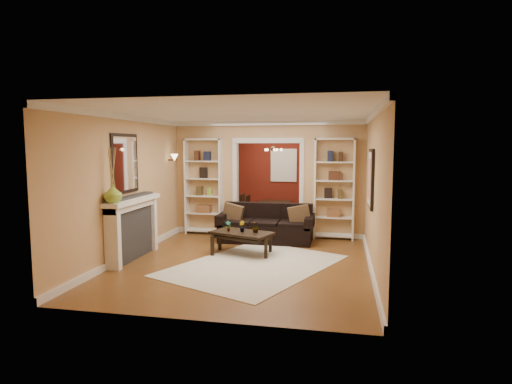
% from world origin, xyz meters
% --- Properties ---
extents(floor, '(8.00, 8.00, 0.00)m').
position_xyz_m(floor, '(0.00, 0.00, 0.00)').
color(floor, brown).
rests_on(floor, ground).
extents(ceiling, '(8.00, 8.00, 0.00)m').
position_xyz_m(ceiling, '(0.00, 0.00, 2.70)').
color(ceiling, white).
rests_on(ceiling, ground).
extents(wall_back, '(8.00, 0.00, 8.00)m').
position_xyz_m(wall_back, '(0.00, 4.00, 1.35)').
color(wall_back, tan).
rests_on(wall_back, ground).
extents(wall_front, '(8.00, 0.00, 8.00)m').
position_xyz_m(wall_front, '(0.00, -4.00, 1.35)').
color(wall_front, tan).
rests_on(wall_front, ground).
extents(wall_left, '(0.00, 8.00, 8.00)m').
position_xyz_m(wall_left, '(-2.25, 0.00, 1.35)').
color(wall_left, tan).
rests_on(wall_left, ground).
extents(wall_right, '(0.00, 8.00, 8.00)m').
position_xyz_m(wall_right, '(2.25, 0.00, 1.35)').
color(wall_right, tan).
rests_on(wall_right, ground).
extents(partition_wall, '(4.50, 0.15, 2.70)m').
position_xyz_m(partition_wall, '(0.00, 1.20, 1.35)').
color(partition_wall, tan).
rests_on(partition_wall, floor).
extents(red_back_panel, '(4.44, 0.04, 2.64)m').
position_xyz_m(red_back_panel, '(0.00, 3.97, 1.32)').
color(red_back_panel, maroon).
rests_on(red_back_panel, floor).
extents(dining_window, '(0.78, 0.03, 0.98)m').
position_xyz_m(dining_window, '(0.00, 3.93, 1.55)').
color(dining_window, '#8CA5CC').
rests_on(dining_window, wall_back).
extents(area_rug, '(3.31, 3.77, 0.01)m').
position_xyz_m(area_rug, '(0.22, -1.50, 0.01)').
color(area_rug, beige).
rests_on(area_rug, floor).
extents(sofa, '(2.12, 0.91, 0.83)m').
position_xyz_m(sofa, '(0.08, 0.45, 0.41)').
color(sofa, black).
rests_on(sofa, floor).
extents(pillow_left, '(0.45, 0.18, 0.44)m').
position_xyz_m(pillow_left, '(-0.67, 0.43, 0.63)').
color(pillow_left, brown).
rests_on(pillow_left, sofa).
extents(pillow_right, '(0.46, 0.16, 0.46)m').
position_xyz_m(pillow_right, '(0.83, 0.43, 0.63)').
color(pillow_right, brown).
rests_on(pillow_right, sofa).
extents(coffee_table, '(1.32, 1.00, 0.45)m').
position_xyz_m(coffee_table, '(-0.19, -0.74, 0.22)').
color(coffee_table, black).
rests_on(coffee_table, floor).
extents(plant_left, '(0.13, 0.11, 0.20)m').
position_xyz_m(plant_left, '(-0.46, -0.74, 0.55)').
color(plant_left, '#336626').
rests_on(plant_left, coffee_table).
extents(plant_center, '(0.15, 0.15, 0.22)m').
position_xyz_m(plant_center, '(-0.19, -0.74, 0.55)').
color(plant_center, '#336626').
rests_on(plant_center, coffee_table).
extents(plant_right, '(0.16, 0.16, 0.22)m').
position_xyz_m(plant_right, '(0.08, -0.74, 0.55)').
color(plant_right, '#336626').
rests_on(plant_right, coffee_table).
extents(bookshelf_left, '(0.90, 0.30, 2.30)m').
position_xyz_m(bookshelf_left, '(-1.55, 1.03, 1.15)').
color(bookshelf_left, white).
rests_on(bookshelf_left, floor).
extents(bookshelf_right, '(0.90, 0.30, 2.30)m').
position_xyz_m(bookshelf_right, '(1.55, 1.03, 1.15)').
color(bookshelf_right, white).
rests_on(bookshelf_right, floor).
extents(fireplace, '(0.32, 1.70, 1.16)m').
position_xyz_m(fireplace, '(-2.09, -1.50, 0.58)').
color(fireplace, white).
rests_on(fireplace, floor).
extents(vase, '(0.37, 0.37, 0.32)m').
position_xyz_m(vase, '(-2.09, -2.20, 1.32)').
color(vase, '#8DB339').
rests_on(vase, fireplace).
extents(mirror, '(0.03, 0.95, 1.10)m').
position_xyz_m(mirror, '(-2.23, -1.50, 1.80)').
color(mirror, silver).
rests_on(mirror, wall_left).
extents(wall_sconce, '(0.18, 0.18, 0.22)m').
position_xyz_m(wall_sconce, '(-2.15, 0.55, 1.83)').
color(wall_sconce, '#FFE0A5').
rests_on(wall_sconce, wall_left).
extents(framed_art, '(0.04, 0.85, 1.05)m').
position_xyz_m(framed_art, '(2.21, -1.00, 1.55)').
color(framed_art, black).
rests_on(framed_art, wall_right).
extents(dining_table, '(1.62, 0.90, 0.57)m').
position_xyz_m(dining_table, '(-0.11, 2.62, 0.28)').
color(dining_table, black).
rests_on(dining_table, floor).
extents(dining_chair_nw, '(0.51, 0.51, 0.87)m').
position_xyz_m(dining_chair_nw, '(-0.66, 2.32, 0.43)').
color(dining_chair_nw, black).
rests_on(dining_chair_nw, floor).
extents(dining_chair_ne, '(0.57, 0.57, 0.93)m').
position_xyz_m(dining_chair_ne, '(0.44, 2.32, 0.46)').
color(dining_chair_ne, black).
rests_on(dining_chair_ne, floor).
extents(dining_chair_sw, '(0.38, 0.38, 0.77)m').
position_xyz_m(dining_chair_sw, '(-0.66, 2.92, 0.38)').
color(dining_chair_sw, black).
rests_on(dining_chair_sw, floor).
extents(dining_chair_se, '(0.52, 0.52, 0.88)m').
position_xyz_m(dining_chair_se, '(0.44, 2.92, 0.44)').
color(dining_chair_se, black).
rests_on(dining_chair_se, floor).
extents(chandelier, '(0.50, 0.50, 0.30)m').
position_xyz_m(chandelier, '(0.00, 2.70, 2.02)').
color(chandelier, '#3F291C').
rests_on(chandelier, ceiling).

